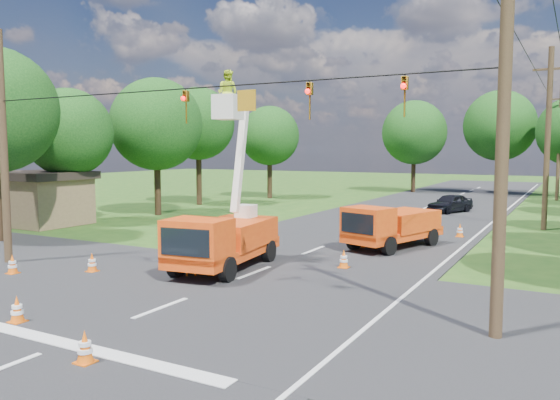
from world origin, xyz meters
The scene contains 28 objects.
ground centered at (0.00, 20.00, 0.00)m, with size 140.00×140.00×0.00m, color #224C16.
road_main centered at (0.00, 20.00, 0.00)m, with size 12.00×100.00×0.06m, color black.
road_cross centered at (0.00, 2.00, 0.00)m, with size 56.00×10.00×0.07m, color black.
stop_bar centered at (0.00, -3.20, 0.00)m, with size 9.00×0.45×0.02m, color silver.
edge_line centered at (5.60, 20.00, 0.00)m, with size 0.12×90.00×0.02m, color silver.
bucket_truck centered at (-1.32, 5.00, 1.57)m, with size 2.83×5.89×7.35m.
second_truck centered at (2.76, 12.29, 1.03)m, with size 3.47×5.63×1.98m.
ground_worker centered at (-1.73, 3.59, 0.82)m, with size 0.60×0.39×1.64m, color orange.
distant_car centered at (2.19, 28.04, 0.67)m, with size 1.57×3.90×1.33m, color black.
traffic_cone_0 centered at (-2.42, -2.70, 0.36)m, with size 0.38×0.38×0.71m.
traffic_cone_1 centered at (1.23, -3.75, 0.36)m, with size 0.38×0.38×0.71m.
traffic_cone_2 centered at (2.48, 7.38, 0.36)m, with size 0.38×0.38×0.71m.
traffic_cone_3 centered at (1.55, 11.85, 0.36)m, with size 0.38×0.38×0.71m.
traffic_cone_4 centered at (-5.29, 2.38, 0.36)m, with size 0.38×0.38×0.71m.
traffic_cone_5 centered at (-7.54, 0.79, 0.36)m, with size 0.38×0.38×0.71m.
traffic_cone_7 centered at (4.91, 17.00, 0.36)m, with size 0.38×0.38×0.71m.
pole_right_near centered at (8.50, 2.00, 5.11)m, with size 1.80×0.30×10.00m.
pole_right_mid centered at (8.50, 22.00, 5.11)m, with size 1.80×0.30×10.00m.
pole_right_far centered at (8.50, 42.00, 5.11)m, with size 1.80×0.30×10.00m.
pole_left centered at (-9.50, 2.00, 4.50)m, with size 0.30×0.30×9.00m.
signal_span centered at (2.23, 1.99, 5.88)m, with size 18.00×0.29×1.07m.
shed centered at (-18.00, 10.00, 1.62)m, with size 5.50×4.50×3.15m.
tree_left_c centered at (-16.50, 11.00, 5.44)m, with size 5.20×5.20×8.06m.
tree_left_d centered at (-15.00, 17.00, 6.12)m, with size 6.20×6.20×9.24m.
tree_left_e centered at (-16.80, 24.00, 6.49)m, with size 5.80×5.80×9.41m.
tree_left_f centered at (-14.80, 32.00, 5.69)m, with size 5.40×5.40×8.40m.
tree_far_a centered at (-5.00, 45.00, 6.19)m, with size 6.60×6.60×9.50m.
tree_far_b centered at (3.00, 47.00, 6.81)m, with size 7.00×7.00×10.32m.
Camera 1 is at (10.04, -11.43, 4.45)m, focal length 35.00 mm.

